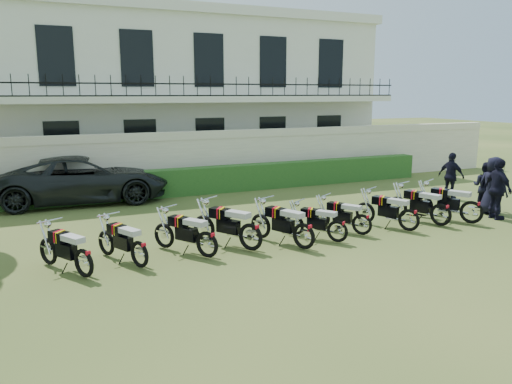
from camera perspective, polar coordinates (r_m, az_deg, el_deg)
ground at (r=12.50m, az=3.12°, el=-6.24°), size 100.00×100.00×0.00m
perimeter_wall at (r=19.56m, az=-7.52°, el=3.58°), size 30.00×0.35×2.30m
hedge at (r=19.22m, az=-3.93°, el=1.48°), size 18.00×0.60×1.00m
building at (r=25.17m, az=-11.58°, el=10.94°), size 20.40×9.60×7.40m
motorcycle_0 at (r=10.85m, az=-19.11°, el=-6.94°), size 1.03×1.72×1.05m
motorcycle_1 at (r=11.12m, az=-13.20°, el=-6.22°), size 0.92×1.74×1.02m
motorcycle_2 at (r=11.52m, az=-5.62°, el=-5.26°), size 1.15×1.69×1.07m
motorcycle_3 at (r=11.95m, az=-0.61°, el=-4.40°), size 1.22×1.84×1.15m
motorcycle_4 at (r=12.12m, az=5.50°, el=-4.31°), size 0.98×1.91×1.12m
motorcycle_5 at (r=12.81m, az=9.32°, el=-3.85°), size 1.11×1.51×0.98m
motorcycle_6 at (r=13.58m, az=12.04°, el=-3.07°), size 1.03×1.57×0.98m
motorcycle_7 at (r=14.26m, az=17.11°, el=-2.48°), size 0.97×1.79×1.06m
motorcycle_8 at (r=15.12m, az=20.41°, el=-1.86°), size 0.88×1.94×1.11m
motorcycle_9 at (r=15.70m, az=23.45°, el=-1.54°), size 1.10×1.90×1.15m
suv at (r=18.36m, az=-19.22°, el=1.40°), size 5.98×3.05×1.62m
officer_2 at (r=16.61m, az=25.91°, el=0.29°), size 0.62×1.14×1.84m
officer_3 at (r=17.27m, az=25.45°, el=0.67°), size 0.83×1.03×1.82m
officer_4 at (r=17.72m, az=24.66°, el=0.59°), size 0.82×0.92×1.58m
officer_5 at (r=19.11m, az=21.41°, el=1.71°), size 0.64×1.05×1.68m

